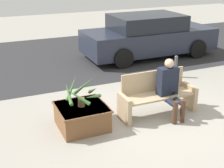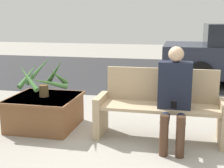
{
  "view_description": "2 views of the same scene",
  "coord_description": "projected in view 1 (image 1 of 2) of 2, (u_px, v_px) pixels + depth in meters",
  "views": [
    {
      "loc": [
        -3.15,
        -4.95,
        3.07
      ],
      "look_at": [
        -0.87,
        0.25,
        0.85
      ],
      "focal_mm": 50.0,
      "sensor_mm": 36.0,
      "label": 1
    },
    {
      "loc": [
        0.43,
        -3.75,
        1.59
      ],
      "look_at": [
        -0.54,
        0.6,
        0.63
      ],
      "focal_mm": 50.0,
      "sensor_mm": 36.0,
      "label": 2
    }
  ],
  "objects": [
    {
      "name": "bollard_post",
      "position": [
        176.0,
        66.0,
        8.84
      ],
      "size": [
        0.1,
        0.1,
        0.64
      ],
      "color": "#4C4C51",
      "rests_on": "ground_plane"
    },
    {
      "name": "ground_plane",
      "position": [
        155.0,
        120.0,
        6.52
      ],
      "size": [
        30.0,
        30.0,
        0.0
      ],
      "primitive_type": "plane",
      "color": "#9E998E"
    },
    {
      "name": "potted_plant",
      "position": [
        81.0,
        93.0,
        5.95
      ],
      "size": [
        0.77,
        0.74,
        0.58
      ],
      "color": "brown",
      "rests_on": "planter_box"
    },
    {
      "name": "planter_box",
      "position": [
        82.0,
        116.0,
        6.14
      ],
      "size": [
        0.96,
        0.94,
        0.46
      ],
      "color": "brown",
      "rests_on": "ground_plane"
    },
    {
      "name": "parked_car",
      "position": [
        148.0,
        36.0,
        10.72
      ],
      "size": [
        4.52,
        1.98,
        1.44
      ],
      "color": "#232838",
      "rests_on": "ground_plane"
    },
    {
      "name": "road_surface",
      "position": [
        77.0,
        55.0,
        11.05
      ],
      "size": [
        20.0,
        6.0,
        0.01
      ],
      "primitive_type": "cube",
      "color": "#2D2D30",
      "rests_on": "ground_plane"
    },
    {
      "name": "bench",
      "position": [
        157.0,
        95.0,
        6.67
      ],
      "size": [
        1.69,
        0.53,
        0.92
      ],
      "color": "tan",
      "rests_on": "ground_plane"
    },
    {
      "name": "person_seated",
      "position": [
        170.0,
        86.0,
        6.48
      ],
      "size": [
        0.41,
        0.63,
        1.24
      ],
      "color": "black",
      "rests_on": "ground_plane"
    }
  ]
}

